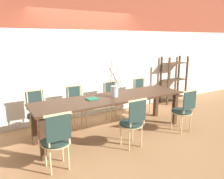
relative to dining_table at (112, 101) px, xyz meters
name	(u,v)px	position (x,y,z in m)	size (l,w,h in m)	color
ground_plane	(112,133)	(0.00, 0.00, -0.67)	(16.00, 16.00, 0.00)	#9E7047
wall_rear	(85,51)	(0.00, 1.23, 0.93)	(12.00, 0.06, 3.20)	silver
dining_table	(112,101)	(0.00, 0.00, 0.00)	(3.12, 0.83, 0.76)	#422B1C
chair_near_leftend	(57,139)	(-1.34, -0.70, -0.19)	(0.43, 0.43, 0.90)	#233833
chair_near_left	(133,121)	(0.00, -0.70, -0.19)	(0.43, 0.43, 0.90)	#233833
chair_near_center	(184,109)	(1.29, -0.70, -0.19)	(0.43, 0.43, 0.90)	#233833
chair_far_leftend	(37,112)	(-1.30, 0.70, -0.19)	(0.43, 0.43, 0.90)	#233833
chair_far_left	(77,105)	(-0.47, 0.70, -0.19)	(0.43, 0.43, 0.90)	#233833
chair_far_center	(113,99)	(0.44, 0.70, -0.19)	(0.43, 0.43, 0.90)	#233833
chair_far_right	(142,94)	(1.31, 0.70, -0.19)	(0.43, 0.43, 0.90)	#233833
vase_centerpiece	(114,91)	(0.05, 0.00, 0.21)	(0.35, 0.31, 0.78)	silver
book_stack	(92,99)	(-0.41, 0.05, 0.10)	(0.22, 0.20, 0.02)	#1E6B4C
shelving_rack	(174,80)	(2.75, 0.98, 0.01)	(0.79, 0.35, 1.38)	#422D1E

